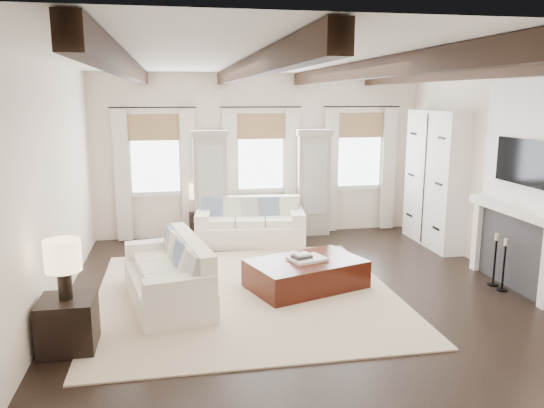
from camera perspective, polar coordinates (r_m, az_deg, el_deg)
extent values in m
plane|color=black|center=(7.39, 3.54, -10.36)|extent=(7.50, 7.50, 0.00)
cube|color=white|center=(10.60, -1.27, 5.27)|extent=(6.50, 0.04, 3.20)
cube|color=white|center=(3.55, 18.78, -8.03)|extent=(6.50, 0.04, 3.20)
cube|color=white|center=(6.93, -23.36, 1.00)|extent=(0.04, 7.50, 3.20)
cube|color=white|center=(8.36, 25.86, 2.44)|extent=(0.04, 7.50, 3.20)
cube|color=white|center=(6.88, 3.88, 15.23)|extent=(6.50, 7.50, 0.04)
cube|color=black|center=(6.68, -15.34, 13.94)|extent=(0.16, 7.40, 0.22)
cube|color=black|center=(6.73, -2.54, 14.30)|extent=(0.16, 7.40, 0.22)
cube|color=black|center=(7.09, 9.92, 14.00)|extent=(0.16, 7.40, 0.22)
cube|color=black|center=(7.71, 20.36, 13.26)|extent=(0.16, 7.40, 0.22)
cube|color=white|center=(10.44, -12.47, 5.18)|extent=(0.90, 0.03, 1.45)
cube|color=#927049|center=(10.33, -12.61, 8.06)|extent=(0.94, 0.04, 0.50)
cube|color=silver|center=(10.42, -15.81, 2.90)|extent=(0.28, 0.08, 2.50)
cube|color=silver|center=(10.38, -8.97, 3.16)|extent=(0.28, 0.08, 2.50)
cylinder|color=black|center=(10.27, -12.71, 10.11)|extent=(1.60, 0.02, 0.02)
cube|color=white|center=(10.57, -1.25, 5.52)|extent=(0.90, 0.03, 1.45)
cube|color=#927049|center=(10.47, -1.20, 8.37)|extent=(0.94, 0.04, 0.50)
cube|color=silver|center=(10.43, -4.52, 3.31)|extent=(0.28, 0.08, 2.50)
cube|color=silver|center=(10.63, 2.16, 3.49)|extent=(0.28, 0.08, 2.50)
cylinder|color=black|center=(10.40, -1.17, 10.39)|extent=(1.60, 0.02, 0.02)
cube|color=white|center=(11.08, 9.33, 5.65)|extent=(0.90, 0.03, 1.45)
cube|color=#927049|center=(10.98, 9.52, 8.37)|extent=(0.94, 0.04, 0.50)
cube|color=silver|center=(10.84, 6.35, 3.58)|extent=(0.28, 0.08, 2.50)
cube|color=silver|center=(11.26, 12.42, 3.67)|extent=(0.28, 0.08, 2.50)
cylinder|color=black|center=(10.92, 9.68, 10.29)|extent=(1.60, 0.02, 0.02)
cube|color=#ACA698|center=(10.35, -6.67, 1.69)|extent=(0.64, 0.38, 2.00)
cube|color=#B2B7BA|center=(10.13, -6.61, 2.34)|extent=(0.48, 0.02, 1.40)
cube|color=#ACA698|center=(10.23, -6.81, 7.55)|extent=(0.70, 0.42, 0.12)
cube|color=#ACA698|center=(10.68, 4.37, 2.04)|extent=(0.64, 0.38, 2.00)
cube|color=#B2B7BA|center=(10.47, 4.66, 2.67)|extent=(0.48, 0.02, 1.40)
cube|color=#ACA698|center=(10.56, 4.46, 7.72)|extent=(0.70, 0.42, 0.12)
cube|color=#29292C|center=(8.52, 24.75, -4.55)|extent=(0.18, 1.50, 1.10)
cube|color=black|center=(8.54, 24.50, -5.53)|extent=(0.10, 0.90, 0.70)
cube|color=white|center=(9.15, 21.62, -3.23)|extent=(0.26, 0.14, 1.10)
cube|color=white|center=(8.34, 24.71, -0.55)|extent=(0.32, 1.90, 0.12)
cube|color=white|center=(8.28, 25.88, 5.86)|extent=(0.10, 1.90, 1.80)
cube|color=black|center=(8.26, 25.33, 4.14)|extent=(0.07, 1.10, 0.64)
cube|color=silver|center=(10.28, 17.10, 2.60)|extent=(0.40, 1.70, 2.50)
cube|color=black|center=(10.19, 16.05, 2.58)|extent=(0.01, 0.02, 2.40)
cube|color=beige|center=(7.60, -2.76, -9.64)|extent=(4.14, 4.21, 0.02)
cube|color=white|center=(10.06, -2.34, -3.24)|extent=(2.13, 1.18, 0.38)
cube|color=white|center=(10.30, -2.38, -0.41)|extent=(1.93, 0.47, 0.48)
cube|color=white|center=(10.02, -7.43, -1.52)|extent=(0.37, 0.89, 0.25)
cube|color=white|center=(10.03, 2.71, -1.42)|extent=(0.37, 0.89, 0.25)
cube|color=white|center=(9.96, -5.57, -1.89)|extent=(0.61, 0.64, 0.13)
cube|color=white|center=(9.95, -2.35, -1.86)|extent=(0.61, 0.64, 0.13)
cube|color=white|center=(9.97, 0.86, -1.83)|extent=(0.61, 0.64, 0.13)
cube|color=slate|center=(10.16, -6.44, -0.48)|extent=(0.43, 0.26, 0.42)
cube|color=silver|center=(10.14, -4.41, -0.46)|extent=(0.43, 0.26, 0.42)
cube|color=beige|center=(10.14, -2.37, -0.44)|extent=(0.43, 0.26, 0.42)
cube|color=slate|center=(10.14, -0.33, -0.43)|extent=(0.43, 0.26, 0.42)
cube|color=silver|center=(10.17, 1.70, -0.41)|extent=(0.43, 0.26, 0.42)
cube|color=white|center=(7.43, -11.22, -8.88)|extent=(1.28, 2.15, 0.38)
cube|color=white|center=(7.35, -8.65, -5.44)|extent=(0.57, 1.93, 0.48)
cube|color=white|center=(8.16, -12.42, -4.72)|extent=(0.90, 0.41, 0.25)
cube|color=white|center=(6.50, -9.90, -8.84)|extent=(0.90, 0.41, 0.25)
cube|color=white|center=(7.86, -12.37, -5.78)|extent=(0.67, 0.64, 0.13)
cube|color=white|center=(7.33, -11.67, -7.01)|extent=(0.67, 0.64, 0.13)
cube|color=white|center=(6.81, -10.85, -8.43)|extent=(0.67, 0.64, 0.13)
cube|color=slate|center=(7.99, -10.95, -3.92)|extent=(0.28, 0.44, 0.42)
cube|color=silver|center=(7.72, -10.56, -4.46)|extent=(0.28, 0.44, 0.42)
cube|color=beige|center=(7.45, -10.13, -5.04)|extent=(0.28, 0.44, 0.42)
cube|color=slate|center=(7.18, -9.67, -5.65)|extent=(0.28, 0.44, 0.42)
cube|color=silver|center=(6.91, -9.18, -6.32)|extent=(0.28, 0.44, 0.42)
cube|color=beige|center=(6.64, -8.64, -7.04)|extent=(0.28, 0.44, 0.42)
cube|color=black|center=(7.79, 3.66, -7.55)|extent=(1.84, 1.47, 0.42)
cube|color=white|center=(7.73, 3.83, -5.91)|extent=(0.60, 0.52, 0.04)
cube|color=#262628|center=(7.69, 3.21, -5.67)|extent=(0.31, 0.27, 0.04)
cube|color=beige|center=(7.68, 3.23, -5.43)|extent=(0.26, 0.23, 0.03)
cube|color=black|center=(6.38, -21.07, -11.96)|extent=(0.59, 0.59, 0.59)
cylinder|color=black|center=(6.21, -21.37, -8.09)|extent=(0.15, 0.15, 0.32)
cylinder|color=#F9D89E|center=(6.12, -21.60, -5.16)|extent=(0.39, 0.39, 0.34)
cube|color=black|center=(10.50, -7.90, -2.27)|extent=(0.36, 0.36, 0.54)
cylinder|color=black|center=(10.42, -7.96, -0.11)|extent=(0.13, 0.13, 0.27)
cylinder|color=#F9D89E|center=(10.36, -8.00, 1.40)|extent=(0.32, 0.32, 0.29)
cylinder|color=black|center=(8.43, 23.48, -8.45)|extent=(0.16, 0.16, 0.02)
cylinder|color=black|center=(8.33, 23.66, -6.30)|extent=(0.03, 0.03, 0.68)
cylinder|color=beige|center=(8.23, 23.87, -3.77)|extent=(0.06, 0.06, 0.10)
cylinder|color=black|center=(8.61, 22.66, -7.99)|extent=(0.16, 0.16, 0.02)
cylinder|color=black|center=(8.50, 22.84, -5.82)|extent=(0.03, 0.03, 0.70)
cylinder|color=beige|center=(8.40, 23.04, -3.27)|extent=(0.06, 0.06, 0.10)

